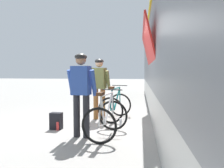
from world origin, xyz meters
TOP-DOWN VIEW (x-y plane):
  - ground_plane at (0.00, 0.00)m, footprint 80.00×80.00m
  - train_car at (3.03, 1.10)m, footprint 3.24×19.12m
  - cyclist_near_in_olive at (0.05, 0.65)m, footprint 0.65×0.39m
  - cyclist_far_in_blue at (0.01, -1.09)m, footprint 0.64×0.37m
  - bicycle_near_teal at (0.52, 0.68)m, footprint 0.87×1.17m
  - bicycle_far_white at (0.52, -0.99)m, footprint 0.84×1.15m
  - backpack_on_platform at (-0.77, -0.56)m, footprint 0.29×0.20m
  - water_bottle_near_the_bikes at (0.75, -0.15)m, footprint 0.06×0.06m
  - water_bottle_by_the_backpack at (-0.70, -0.66)m, footprint 0.07×0.07m

SIDE VIEW (x-z plane):
  - ground_plane at x=0.00m, z-range 0.00..0.00m
  - water_bottle_by_the_backpack at x=-0.70m, z-range 0.00..0.20m
  - water_bottle_near_the_bikes at x=0.75m, z-range 0.00..0.21m
  - backpack_on_platform at x=-0.77m, z-range 0.00..0.40m
  - bicycle_near_teal at x=0.52m, z-range -0.09..0.89m
  - bicycle_far_white at x=0.52m, z-range -0.09..0.89m
  - cyclist_near_in_olive at x=0.05m, z-range 0.17..1.94m
  - cyclist_far_in_blue at x=0.01m, z-range 0.17..1.94m
  - train_car at x=3.03m, z-range 0.03..3.91m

